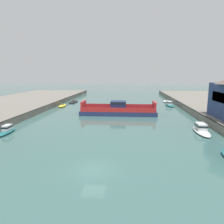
{
  "coord_description": "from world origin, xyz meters",
  "views": [
    {
      "loc": [
        3.74,
        -20.41,
        10.21
      ],
      "look_at": [
        0.0,
        23.77,
        2.0
      ],
      "focal_mm": 32.89,
      "sensor_mm": 36.0,
      "label": 1
    }
  ],
  "objects_px": {
    "moored_boat_near_left": "(169,104)",
    "moored_boat_far_right": "(166,101)",
    "moored_boat_far_left": "(62,106)",
    "moored_boat_upstream_a": "(6,130)",
    "moored_boat_near_right": "(73,102)",
    "chain_ferry": "(118,110)",
    "moored_boat_mid_left": "(201,129)"
  },
  "relations": [
    {
      "from": "chain_ferry",
      "to": "moored_boat_upstream_a",
      "type": "height_order",
      "value": "chain_ferry"
    },
    {
      "from": "chain_ferry",
      "to": "moored_boat_near_left",
      "type": "height_order",
      "value": "chain_ferry"
    },
    {
      "from": "moored_boat_near_left",
      "to": "moored_boat_mid_left",
      "type": "distance_m",
      "value": 30.93
    },
    {
      "from": "moored_boat_near_left",
      "to": "moored_boat_upstream_a",
      "type": "bearing_deg",
      "value": -134.89
    },
    {
      "from": "moored_boat_near_right",
      "to": "moored_boat_upstream_a",
      "type": "distance_m",
      "value": 39.87
    },
    {
      "from": "moored_boat_mid_left",
      "to": "moored_boat_far_left",
      "type": "relative_size",
      "value": 1.14
    },
    {
      "from": "moored_boat_far_left",
      "to": "moored_boat_far_right",
      "type": "bearing_deg",
      "value": 21.57
    },
    {
      "from": "chain_ferry",
      "to": "moored_boat_upstream_a",
      "type": "distance_m",
      "value": 26.71
    },
    {
      "from": "chain_ferry",
      "to": "moored_boat_far_right",
      "type": "distance_m",
      "value": 30.07
    },
    {
      "from": "moored_boat_upstream_a",
      "to": "moored_boat_near_right",
      "type": "bearing_deg",
      "value": 88.58
    },
    {
      "from": "moored_boat_near_right",
      "to": "chain_ferry",
      "type": "bearing_deg",
      "value": -49.61
    },
    {
      "from": "moored_boat_far_left",
      "to": "moored_boat_upstream_a",
      "type": "height_order",
      "value": "moored_boat_upstream_a"
    },
    {
      "from": "moored_boat_mid_left",
      "to": "moored_boat_upstream_a",
      "type": "bearing_deg",
      "value": -174.05
    },
    {
      "from": "moored_boat_near_left",
      "to": "moored_boat_far_right",
      "type": "height_order",
      "value": "moored_boat_near_left"
    },
    {
      "from": "chain_ferry",
      "to": "moored_boat_near_right",
      "type": "xyz_separation_m",
      "value": [
        -17.54,
        20.61,
        -0.83
      ]
    },
    {
      "from": "chain_ferry",
      "to": "moored_boat_mid_left",
      "type": "relative_size",
      "value": 2.68
    },
    {
      "from": "moored_boat_near_left",
      "to": "moored_boat_near_right",
      "type": "height_order",
      "value": "moored_boat_near_left"
    },
    {
      "from": "moored_boat_near_right",
      "to": "moored_boat_far_right",
      "type": "distance_m",
      "value": 34.3
    },
    {
      "from": "chain_ferry",
      "to": "moored_boat_far_right",
      "type": "xyz_separation_m",
      "value": [
        16.46,
        25.15,
        -0.75
      ]
    },
    {
      "from": "moored_boat_near_left",
      "to": "moored_boat_far_right",
      "type": "xyz_separation_m",
      "value": [
        0.63,
        9.91,
        -0.27
      ]
    },
    {
      "from": "chain_ferry",
      "to": "moored_boat_near_right",
      "type": "distance_m",
      "value": 27.08
    },
    {
      "from": "chain_ferry",
      "to": "moored_boat_near_left",
      "type": "relative_size",
      "value": 2.91
    },
    {
      "from": "moored_boat_near_right",
      "to": "moored_boat_far_right",
      "type": "xyz_separation_m",
      "value": [
        33.99,
        4.54,
        0.08
      ]
    },
    {
      "from": "chain_ferry",
      "to": "moored_boat_near_right",
      "type": "relative_size",
      "value": 2.49
    },
    {
      "from": "moored_boat_near_left",
      "to": "moored_boat_mid_left",
      "type": "xyz_separation_m",
      "value": [
        -0.24,
        -30.93,
        0.02
      ]
    },
    {
      "from": "moored_boat_near_left",
      "to": "moored_boat_mid_left",
      "type": "height_order",
      "value": "moored_boat_mid_left"
    },
    {
      "from": "moored_boat_far_left",
      "to": "moored_boat_far_right",
      "type": "relative_size",
      "value": 1.01
    },
    {
      "from": "moored_boat_near_left",
      "to": "moored_boat_mid_left",
      "type": "bearing_deg",
      "value": -90.44
    },
    {
      "from": "moored_boat_far_left",
      "to": "moored_boat_upstream_a",
      "type": "xyz_separation_m",
      "value": [
        0.08,
        -30.53,
        0.25
      ]
    },
    {
      "from": "chain_ferry",
      "to": "moored_boat_upstream_a",
      "type": "relative_size",
      "value": 3.5
    },
    {
      "from": "chain_ferry",
      "to": "moored_boat_far_right",
      "type": "bearing_deg",
      "value": 56.8
    },
    {
      "from": "moored_boat_near_right",
      "to": "moored_boat_upstream_a",
      "type": "height_order",
      "value": "moored_boat_upstream_a"
    }
  ]
}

